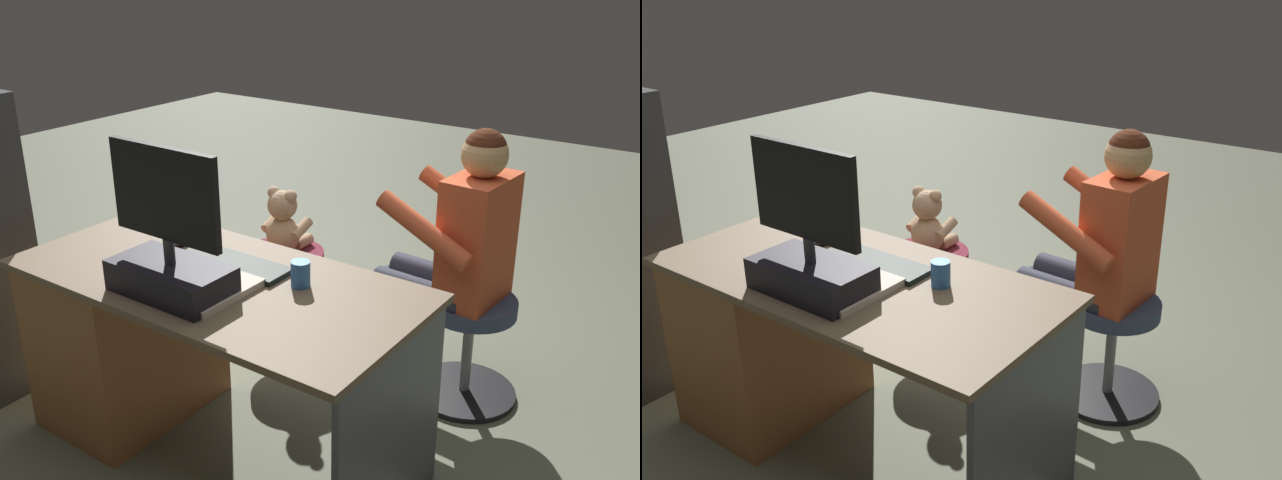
# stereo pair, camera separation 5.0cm
# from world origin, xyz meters

# --- Properties ---
(ground_plane) EXTENTS (10.00, 10.00, 0.00)m
(ground_plane) POSITION_xyz_m (0.00, 0.00, 0.00)
(ground_plane) COLOR #666C55
(desk) EXTENTS (1.47, 0.70, 0.73)m
(desk) POSITION_xyz_m (0.39, 0.39, 0.39)
(desk) COLOR brown
(desk) RESTS_ON ground_plane
(monitor) EXTENTS (0.44, 0.22, 0.49)m
(monitor) POSITION_xyz_m (0.02, 0.56, 0.86)
(monitor) COLOR black
(monitor) RESTS_ON desk
(keyboard) EXTENTS (0.42, 0.14, 0.02)m
(keyboard) POSITION_xyz_m (0.00, 0.28, 0.74)
(keyboard) COLOR black
(keyboard) RESTS_ON desk
(computer_mouse) EXTENTS (0.06, 0.10, 0.04)m
(computer_mouse) POSITION_xyz_m (0.30, 0.25, 0.75)
(computer_mouse) COLOR #2C2331
(computer_mouse) RESTS_ON desk
(cup) EXTENTS (0.07, 0.07, 0.09)m
(cup) POSITION_xyz_m (-0.29, 0.28, 0.77)
(cup) COLOR #3372BF
(cup) RESTS_ON desk
(tv_remote) EXTENTS (0.08, 0.16, 0.02)m
(tv_remote) POSITION_xyz_m (0.20, 0.45, 0.74)
(tv_remote) COLOR black
(tv_remote) RESTS_ON desk
(notebook_binder) EXTENTS (0.22, 0.30, 0.02)m
(notebook_binder) POSITION_xyz_m (-0.08, 0.49, 0.74)
(notebook_binder) COLOR beige
(notebook_binder) RESTS_ON desk
(office_chair_teddy) EXTENTS (0.45, 0.45, 0.46)m
(office_chair_teddy) POSITION_xyz_m (0.33, -0.42, 0.27)
(office_chair_teddy) COLOR black
(office_chair_teddy) RESTS_ON ground_plane
(teddy_bear) EXTENTS (0.22, 0.22, 0.31)m
(teddy_bear) POSITION_xyz_m (0.33, -0.43, 0.60)
(teddy_bear) COLOR #D5AC83
(teddy_bear) RESTS_ON office_chair_teddy
(visitor_chair) EXTENTS (0.43, 0.43, 0.46)m
(visitor_chair) POSITION_xyz_m (-0.59, -0.47, 0.27)
(visitor_chair) COLOR black
(visitor_chair) RESTS_ON ground_plane
(person) EXTENTS (0.56, 0.49, 1.16)m
(person) POSITION_xyz_m (-0.50, -0.47, 0.67)
(person) COLOR #DA5831
(person) RESTS_ON ground_plane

